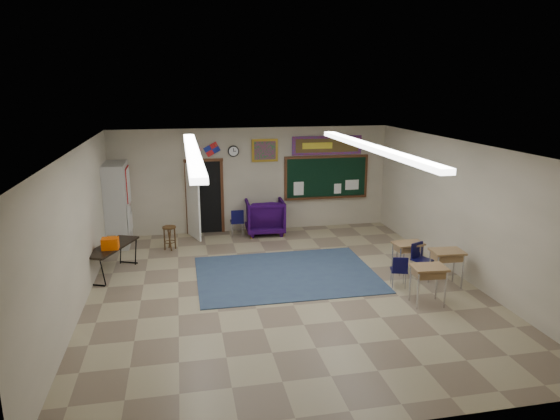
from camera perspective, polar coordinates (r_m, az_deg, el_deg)
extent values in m
plane|color=gray|center=(10.64, 0.56, -9.00)|extent=(9.00, 9.00, 0.00)
cube|color=beige|center=(14.46, -3.12, 3.46)|extent=(8.00, 0.04, 3.00)
cube|color=beige|center=(6.08, 9.60, -12.27)|extent=(8.00, 0.04, 3.00)
cube|color=beige|center=(10.13, -22.16, -2.28)|extent=(0.04, 9.00, 3.00)
cube|color=beige|center=(11.62, 20.26, -0.08)|extent=(0.04, 9.00, 3.00)
cube|color=silver|center=(9.85, 0.61, 7.26)|extent=(8.00, 9.00, 0.04)
cube|color=#2F4459|center=(11.40, 0.72, -7.32)|extent=(4.00, 3.00, 0.02)
cube|color=black|center=(14.42, -8.60, 1.46)|extent=(0.95, 0.04, 2.10)
cube|color=silver|center=(13.98, -9.92, 0.92)|extent=(0.35, 0.86, 2.05)
cube|color=#4E2916|center=(14.90, 5.32, 3.74)|extent=(2.55, 0.05, 1.30)
cube|color=black|center=(14.89, 5.33, 3.73)|extent=(2.40, 0.03, 1.15)
cube|color=#4E2916|center=(14.97, 5.33, 1.44)|extent=(2.40, 0.12, 0.04)
cube|color=#B01A0F|center=(14.76, 5.40, 7.37)|extent=(2.10, 0.04, 0.55)
cube|color=brown|center=(14.75, 5.41, 7.36)|extent=(1.90, 0.03, 0.40)
cube|color=#A37D1F|center=(14.35, -1.75, 6.83)|extent=(0.75, 0.05, 0.65)
cube|color=#A51466|center=(14.34, -1.74, 6.82)|extent=(0.62, 0.03, 0.52)
cylinder|color=black|center=(14.23, -5.35, 6.71)|extent=(0.32, 0.05, 0.32)
cylinder|color=white|center=(14.21, -5.34, 6.70)|extent=(0.26, 0.02, 0.26)
cube|color=#ABABA6|center=(13.87, -18.08, 0.61)|extent=(0.55, 1.25, 2.20)
imported|color=#1D0534|center=(14.33, -1.76, -0.73)|extent=(1.12, 1.15, 1.00)
cube|color=olive|center=(11.64, 14.31, -3.78)|extent=(0.62, 0.48, 0.04)
cube|color=brown|center=(11.67, 14.28, -4.23)|extent=(0.54, 0.41, 0.12)
cube|color=olive|center=(11.84, 14.70, -3.66)|extent=(0.57, 0.44, 0.04)
cube|color=brown|center=(11.87, 14.67, -4.09)|extent=(0.50, 0.37, 0.11)
cube|color=olive|center=(10.08, 16.67, -6.31)|extent=(0.69, 0.54, 0.04)
cube|color=brown|center=(10.12, 16.63, -6.89)|extent=(0.60, 0.46, 0.13)
cube|color=olive|center=(11.09, 18.58, -4.52)|extent=(0.69, 0.54, 0.04)
cube|color=brown|center=(11.13, 18.54, -5.06)|extent=(0.60, 0.46, 0.13)
cube|color=black|center=(11.84, -18.73, -4.01)|extent=(1.14, 1.69, 0.04)
cube|color=#EF5104|center=(11.58, -18.83, -3.65)|extent=(0.36, 0.27, 0.25)
cylinder|color=#4D3317|center=(13.20, -12.55, -1.95)|extent=(0.35, 0.35, 0.04)
torus|color=#4D3317|center=(13.31, -12.46, -3.57)|extent=(0.29, 0.29, 0.02)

